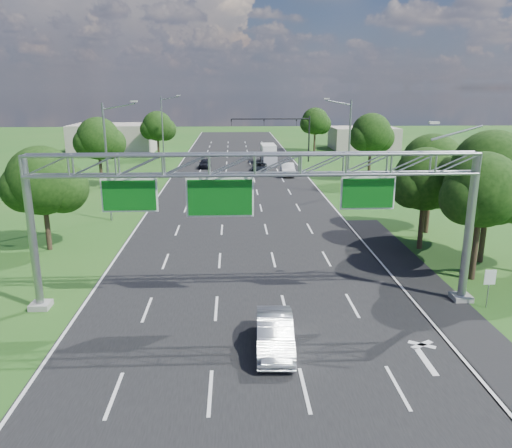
{
  "coord_description": "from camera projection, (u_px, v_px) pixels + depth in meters",
  "views": [
    {
      "loc": [
        -0.83,
        -12.58,
        11.15
      ],
      "look_at": [
        0.42,
        14.41,
        3.77
      ],
      "focal_mm": 35.0,
      "sensor_mm": 36.0,
      "label": 1
    }
  ],
  "objects": [
    {
      "name": "building_right",
      "position": [
        363.0,
        138.0,
        94.66
      ],
      "size": [
        12.0,
        9.0,
        4.0
      ],
      "primitive_type": "cube",
      "color": "#AB9D8F",
      "rests_on": "ground"
    },
    {
      "name": "road",
      "position": [
        243.0,
        219.0,
        44.01
      ],
      "size": [
        18.0,
        180.0,
        0.02
      ],
      "primitive_type": "cube",
      "color": "black",
      "rests_on": "ground"
    },
    {
      "name": "sign_gantry",
      "position": [
        256.0,
        176.0,
        24.86
      ],
      "size": [
        23.5,
        1.0,
        9.56
      ],
      "color": "gray",
      "rests_on": "ground"
    },
    {
      "name": "regulatory_sign",
      "position": [
        490.0,
        281.0,
        25.83
      ],
      "size": [
        0.6,
        0.08,
        2.1
      ],
      "color": "gray",
      "rests_on": "ground"
    },
    {
      "name": "streetlight_l_near",
      "position": [
        109.0,
        156.0,
        42.03
      ],
      "size": [
        2.97,
        0.22,
        10.16
      ],
      "color": "gray",
      "rests_on": "ground"
    },
    {
      "name": "tree_verge_la",
      "position": [
        44.0,
        184.0,
        34.46
      ],
      "size": [
        5.76,
        4.8,
        7.4
      ],
      "color": "#2D2116",
      "rests_on": "ground"
    },
    {
      "name": "ground",
      "position": [
        243.0,
        219.0,
        44.01
      ],
      "size": [
        220.0,
        220.0,
        0.0
      ],
      "primitive_type": "plane",
      "color": "#1E5419",
      "rests_on": "ground"
    },
    {
      "name": "car_queue_d",
      "position": [
        287.0,
        170.0,
        65.53
      ],
      "size": [
        1.76,
        4.93,
        1.62
      ],
      "primitive_type": "imported",
      "rotation": [
        0.0,
        0.0,
        -0.01
      ],
      "color": "silver",
      "rests_on": "ground"
    },
    {
      "name": "road_flare",
      "position": [
        424.0,
        286.0,
        29.05
      ],
      "size": [
        3.0,
        30.0,
        0.02
      ],
      "primitive_type": "cube",
      "color": "black",
      "rests_on": "ground"
    },
    {
      "name": "tree_verge_re",
      "position": [
        315.0,
        122.0,
        89.56
      ],
      "size": [
        5.76,
        4.8,
        7.84
      ],
      "color": "#2D2116",
      "rests_on": "ground"
    },
    {
      "name": "traffic_signal",
      "position": [
        287.0,
        128.0,
        76.71
      ],
      "size": [
        12.21,
        0.24,
        7.0
      ],
      "color": "black",
      "rests_on": "ground"
    },
    {
      "name": "tree_verge_rd",
      "position": [
        372.0,
        135.0,
        60.62
      ],
      "size": [
        5.76,
        4.8,
        8.28
      ],
      "color": "#2D2116",
      "rests_on": "ground"
    },
    {
      "name": "tree_verge_lc",
      "position": [
        158.0,
        128.0,
        80.7
      ],
      "size": [
        5.76,
        4.8,
        7.62
      ],
      "color": "#2D2116",
      "rests_on": "ground"
    },
    {
      "name": "box_truck",
      "position": [
        269.0,
        154.0,
        76.39
      ],
      "size": [
        2.25,
        7.36,
        2.78
      ],
      "rotation": [
        0.0,
        0.0,
        0.01
      ],
      "color": "silver",
      "rests_on": "ground"
    },
    {
      "name": "car_queue_c",
      "position": [
        205.0,
        163.0,
        71.91
      ],
      "size": [
        1.79,
        3.92,
        1.3
      ],
      "primitive_type": "imported",
      "rotation": [
        0.0,
        0.0,
        -0.07
      ],
      "color": "black",
      "rests_on": "ground"
    },
    {
      "name": "silver_sedan",
      "position": [
        275.0,
        334.0,
        21.86
      ],
      "size": [
        1.79,
        4.63,
        1.5
      ],
      "primitive_type": "imported",
      "rotation": [
        0.0,
        0.0,
        -0.04
      ],
      "color": "silver",
      "rests_on": "ground"
    },
    {
      "name": "streetlight_l_far",
      "position": [
        164.0,
        126.0,
        75.76
      ],
      "size": [
        2.97,
        0.22,
        10.16
      ],
      "color": "gray",
      "rests_on": "ground"
    },
    {
      "name": "building_left",
      "position": [
        114.0,
        138.0,
        88.62
      ],
      "size": [
        14.0,
        10.0,
        5.0
      ],
      "primitive_type": "cube",
      "color": "#AB9D8F",
      "rests_on": "ground"
    },
    {
      "name": "tree_cluster_right",
      "position": [
        470.0,
        180.0,
        32.85
      ],
      "size": [
        9.91,
        14.6,
        8.68
      ],
      "color": "#2D2116",
      "rests_on": "ground"
    },
    {
      "name": "tree_verge_lb",
      "position": [
        99.0,
        141.0,
        56.36
      ],
      "size": [
        5.76,
        4.8,
        8.06
      ],
      "color": "#2D2116",
      "rests_on": "ground"
    },
    {
      "name": "car_queue_b",
      "position": [
        259.0,
        167.0,
        68.97
      ],
      "size": [
        2.47,
        4.53,
        1.2
      ],
      "primitive_type": "imported",
      "rotation": [
        0.0,
        0.0,
        -0.11
      ],
      "color": "black",
      "rests_on": "ground"
    },
    {
      "name": "streetlight_r_mid",
      "position": [
        348.0,
        143.0,
        52.68
      ],
      "size": [
        2.97,
        0.22,
        10.16
      ],
      "color": "gray",
      "rests_on": "ground"
    }
  ]
}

